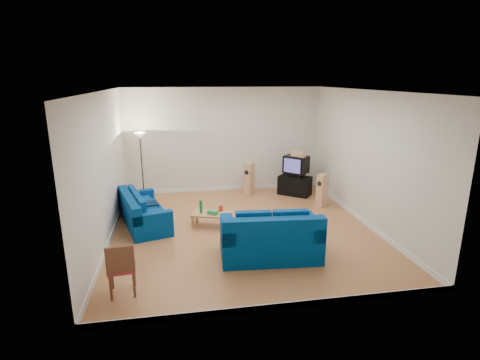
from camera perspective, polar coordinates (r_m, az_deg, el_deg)
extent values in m
cube|color=brown|center=(8.95, 0.44, -7.48)|extent=(6.00, 6.50, 0.01)
cube|color=white|center=(8.25, 0.49, 13.46)|extent=(6.00, 6.50, 0.01)
cube|color=silver|center=(11.61, -2.43, 6.07)|extent=(6.00, 0.01, 3.20)
cube|color=silver|center=(5.42, 6.66, -5.00)|extent=(6.00, 0.01, 3.20)
cube|color=silver|center=(8.46, -19.95, 1.63)|extent=(0.01, 6.50, 3.20)
cube|color=silver|center=(9.46, 18.68, 3.12)|extent=(0.01, 6.50, 3.20)
cube|color=white|center=(11.95, -2.34, -1.25)|extent=(6.00, 0.02, 0.12)
cube|color=white|center=(6.13, 6.16, -18.58)|extent=(6.00, 0.02, 0.12)
cube|color=white|center=(8.93, -18.98, -8.00)|extent=(0.02, 6.50, 0.12)
cube|color=white|center=(9.87, 17.86, -5.64)|extent=(0.02, 6.50, 0.12)
cube|color=navy|center=(9.42, -14.31, -5.51)|extent=(1.40, 2.20, 0.39)
cube|color=navy|center=(9.24, -16.52, -3.51)|extent=(0.75, 2.01, 0.40)
cube|color=navy|center=(10.18, -15.48, -2.21)|extent=(0.90, 0.44, 0.22)
cube|color=navy|center=(8.47, -13.17, -5.62)|extent=(0.90, 0.44, 0.22)
cube|color=#051931|center=(9.35, -13.60, -3.76)|extent=(0.46, 0.46, 0.11)
cube|color=navy|center=(7.61, 4.55, -9.85)|extent=(2.02, 1.23, 0.48)
cube|color=navy|center=(7.04, 5.21, -7.71)|extent=(1.95, 0.40, 0.49)
cube|color=navy|center=(7.36, -1.93, -7.49)|extent=(0.33, 1.10, 0.27)
cube|color=navy|center=(7.64, 10.90, -6.90)|extent=(0.33, 1.10, 0.27)
cube|color=#051931|center=(7.62, 4.38, -6.90)|extent=(0.49, 0.49, 0.14)
cube|color=tan|center=(9.00, -4.31, -5.20)|extent=(1.05, 0.76, 0.05)
cube|color=tan|center=(9.00, -7.20, -6.46)|extent=(0.08, 0.08, 0.29)
cube|color=tan|center=(9.33, -6.56, -5.63)|extent=(0.08, 0.08, 0.29)
cube|color=tan|center=(8.81, -1.87, -6.84)|extent=(0.08, 0.08, 0.29)
cube|color=tan|center=(9.15, -1.42, -5.97)|extent=(0.08, 0.08, 0.29)
cylinder|color=#197233|center=(8.96, -5.97, -4.10)|extent=(0.08, 0.08, 0.32)
cube|color=green|center=(8.89, -4.13, -4.94)|extent=(0.28, 0.24, 0.10)
cylinder|color=red|center=(9.09, -2.93, -4.32)|extent=(0.10, 0.10, 0.14)
cube|color=black|center=(8.86, -1.93, -5.26)|extent=(0.17, 0.11, 0.02)
cube|color=black|center=(11.54, 8.34, -0.83)|extent=(1.06, 0.99, 0.57)
cube|color=black|center=(11.48, 8.55, 0.83)|extent=(0.56, 0.57, 0.10)
cube|color=black|center=(11.44, 8.54, 2.39)|extent=(0.83, 0.83, 0.52)
cube|color=navy|center=(11.22, 7.94, 2.15)|extent=(0.39, 0.40, 0.42)
cube|color=tan|center=(11.28, 8.87, 3.93)|extent=(0.40, 0.44, 0.15)
cube|color=tan|center=(11.43, 1.41, 0.20)|extent=(0.36, 0.36, 0.97)
cylinder|color=black|center=(11.25, 1.00, 1.16)|extent=(0.12, 0.12, 0.14)
cube|color=tan|center=(10.58, 12.40, -1.55)|extent=(0.34, 0.32, 0.92)
cylinder|color=black|center=(10.41, 12.00, -0.55)|extent=(0.09, 0.13, 0.14)
cylinder|color=black|center=(11.21, -14.35, -3.10)|extent=(0.26, 0.26, 0.03)
cylinder|color=black|center=(10.95, -14.68, 1.61)|extent=(0.03, 0.03, 1.87)
cone|color=white|center=(10.77, -15.03, 6.59)|extent=(0.34, 0.34, 0.15)
cube|color=brown|center=(6.57, -19.09, -15.27)|extent=(0.04, 0.04, 0.44)
cube|color=brown|center=(6.88, -18.93, -13.76)|extent=(0.04, 0.04, 0.44)
cube|color=brown|center=(6.55, -15.83, -15.09)|extent=(0.04, 0.04, 0.44)
cube|color=brown|center=(6.86, -15.84, -13.59)|extent=(0.04, 0.04, 0.44)
cube|color=maroon|center=(6.60, -17.59, -12.59)|extent=(0.48, 0.48, 0.06)
cube|color=brown|center=(6.31, -17.82, -11.50)|extent=(0.44, 0.08, 0.44)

